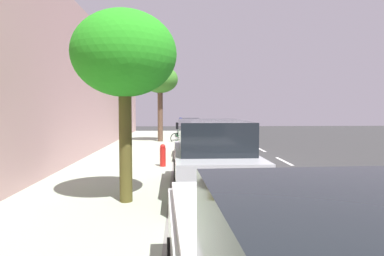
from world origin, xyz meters
TOP-DOWN VIEW (x-y plane):
  - ground at (0.00, 0.00)m, footprint 56.52×56.52m
  - sidewalk at (4.00, 0.00)m, footprint 3.90×35.32m
  - curb_edge at (1.97, 0.00)m, footprint 0.16×35.32m
  - lane_stripe_centre at (-2.77, 0.24)m, footprint 0.14×35.80m
  - lane_stripe_bike_edge at (0.50, 0.00)m, footprint 0.12×35.32m
  - building_facade at (6.20, 0.00)m, footprint 0.50×35.32m
  - parked_sedan_green_nearest at (0.95, -12.63)m, footprint 1.93×4.45m
  - parked_sedan_tan_second at (0.95, -0.84)m, footprint 1.88×4.42m
  - parked_suv_silver_mid at (0.94, 5.88)m, footprint 2.04×4.73m
  - bicycle_at_curb at (1.50, -7.27)m, footprint 1.72×0.46m
  - cyclist_with_backpack at (1.73, -7.71)m, footprint 0.45×0.61m
  - street_tree_near_cyclist at (3.02, -7.46)m, footprint 2.33×2.33m
  - street_tree_mid_block at (3.02, 6.73)m, footprint 2.38×2.38m
  - fire_hydrant at (2.40, 2.07)m, footprint 0.22×0.22m

SIDE VIEW (x-z plane):
  - ground at x=0.00m, z-range 0.00..0.00m
  - lane_stripe_centre at x=-2.77m, z-range 0.00..0.01m
  - lane_stripe_bike_edge at x=0.50m, z-range 0.00..0.01m
  - sidewalk at x=4.00m, z-range 0.00..0.13m
  - curb_edge at x=1.97m, z-range 0.00..0.13m
  - bicycle_at_curb at x=1.50m, z-range 0.00..0.74m
  - fire_hydrant at x=2.40m, z-range 0.14..0.98m
  - parked_sedan_green_nearest at x=0.95m, z-range -0.01..1.51m
  - parked_sedan_tan_second at x=0.95m, z-range -0.01..1.51m
  - parked_suv_silver_mid at x=0.94m, z-range 0.03..2.02m
  - cyclist_with_backpack at x=1.73m, z-range 0.18..1.87m
  - building_facade at x=6.20m, z-range 0.00..6.61m
  - street_tree_mid_block at x=3.02m, z-range 1.30..5.69m
  - street_tree_near_cyclist at x=3.02m, z-range 1.62..6.58m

